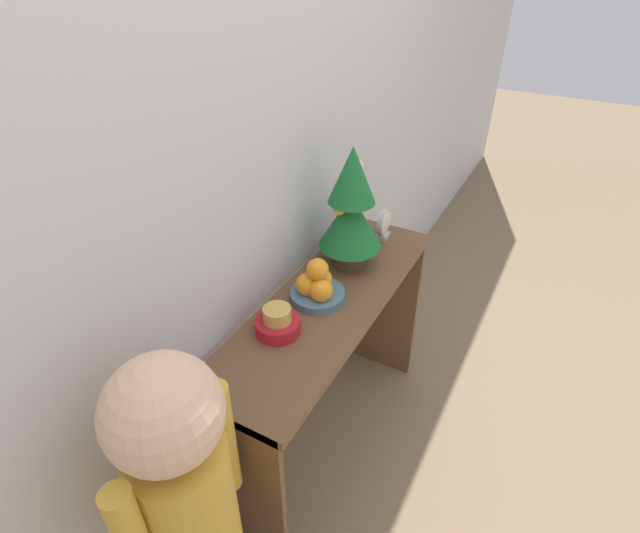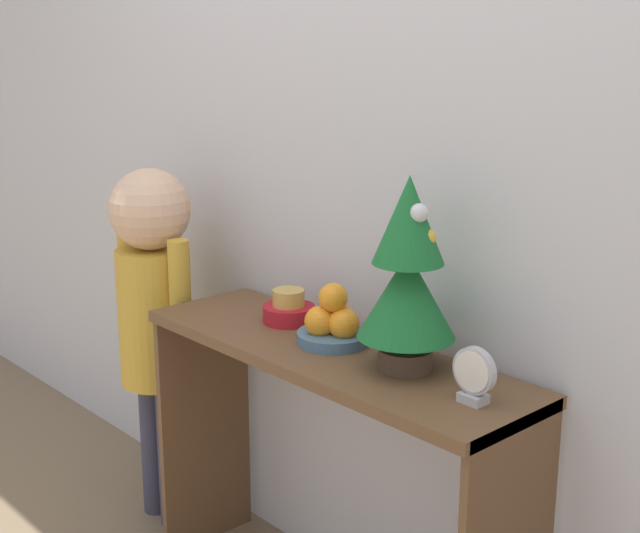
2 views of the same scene
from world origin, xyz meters
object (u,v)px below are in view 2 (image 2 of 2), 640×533
Objects in this scene: singing_bowl at (289,309)px; desk_clock at (474,376)px; fruit_bowl at (333,323)px; mini_tree at (408,273)px; child_figure at (154,299)px.

desk_clock is at bearing -5.52° from singing_bowl.
mini_tree is at bearing -0.13° from fruit_bowl.
singing_bowl is (-0.44, 0.02, -0.19)m from mini_tree.
fruit_bowl is 0.20m from singing_bowl.
mini_tree is 3.68× the size of desk_clock.
mini_tree is at bearing 170.10° from desk_clock.
child_figure is at bearing -175.04° from fruit_bowl.
fruit_bowl is at bearing 175.12° from desk_clock.
singing_bowl is (-0.20, 0.02, -0.02)m from fruit_bowl.
desk_clock reaches higher than singing_bowl.
child_figure reaches higher than singing_bowl.
singing_bowl is at bearing 176.75° from mini_tree.
child_figure is (-1.19, -0.02, -0.10)m from desk_clock.
fruit_bowl is 1.48× the size of desk_clock.
mini_tree reaches higher than singing_bowl.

